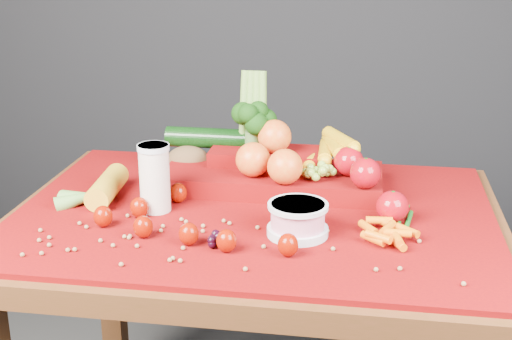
# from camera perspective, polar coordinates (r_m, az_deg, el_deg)

# --- Properties ---
(table) EXTENTS (1.10, 0.80, 0.75)m
(table) POSITION_cam_1_polar(r_m,az_deg,el_deg) (1.63, -0.11, -6.71)
(table) COLOR #3D250D
(table) RESTS_ON ground
(red_cloth) EXTENTS (1.05, 0.75, 0.01)m
(red_cloth) POSITION_cam_1_polar(r_m,az_deg,el_deg) (1.59, -0.11, -3.43)
(red_cloth) COLOR #710703
(red_cloth) RESTS_ON table
(milk_glass) EXTENTS (0.07, 0.07, 0.15)m
(milk_glass) POSITION_cam_1_polar(r_m,az_deg,el_deg) (1.58, -8.12, -0.44)
(milk_glass) COLOR silver
(milk_glass) RESTS_ON red_cloth
(yogurt_bowl) EXTENTS (0.13, 0.13, 0.07)m
(yogurt_bowl) POSITION_cam_1_polar(r_m,az_deg,el_deg) (1.45, 3.36, -3.87)
(yogurt_bowl) COLOR silver
(yogurt_bowl) RESTS_ON red_cloth
(strawberry_scatter) EXTENTS (0.44, 0.28, 0.05)m
(strawberry_scatter) POSITION_cam_1_polar(r_m,az_deg,el_deg) (1.48, -6.19, -4.08)
(strawberry_scatter) COLOR #951100
(strawberry_scatter) RESTS_ON red_cloth
(dark_grape_cluster) EXTENTS (0.06, 0.05, 0.03)m
(dark_grape_cluster) POSITION_cam_1_polar(r_m,az_deg,el_deg) (1.41, -2.77, -5.59)
(dark_grape_cluster) COLOR black
(dark_grape_cluster) RESTS_ON red_cloth
(soybean_scatter) EXTENTS (0.84, 0.24, 0.01)m
(soybean_scatter) POSITION_cam_1_polar(r_m,az_deg,el_deg) (1.41, -1.41, -6.09)
(soybean_scatter) COLOR olive
(soybean_scatter) RESTS_ON red_cloth
(corn_ear) EXTENTS (0.19, 0.24, 0.06)m
(corn_ear) POSITION_cam_1_polar(r_m,az_deg,el_deg) (1.66, -12.91, -1.87)
(corn_ear) COLOR gold
(corn_ear) RESTS_ON red_cloth
(potato) EXTENTS (0.11, 0.08, 0.08)m
(potato) POSITION_cam_1_polar(r_m,az_deg,el_deg) (1.81, -5.43, 0.76)
(potato) COLOR #4F3521
(potato) RESTS_ON red_cloth
(baby_carrot_pile) EXTENTS (0.17, 0.17, 0.03)m
(baby_carrot_pile) POSITION_cam_1_polar(r_m,az_deg,el_deg) (1.47, 10.62, -4.81)
(baby_carrot_pile) COLOR orange
(baby_carrot_pile) RESTS_ON red_cloth
(green_bean_pile) EXTENTS (0.14, 0.12, 0.01)m
(green_bean_pile) POSITION_cam_1_polar(r_m,az_deg,el_deg) (1.56, 11.79, -3.84)
(green_bean_pile) COLOR #145916
(green_bean_pile) RESTS_ON red_cloth
(produce_mound) EXTENTS (0.60, 0.35, 0.27)m
(produce_mound) POSITION_cam_1_polar(r_m,az_deg,el_deg) (1.71, 1.84, 0.53)
(produce_mound) COLOR #710703
(produce_mound) RESTS_ON red_cloth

